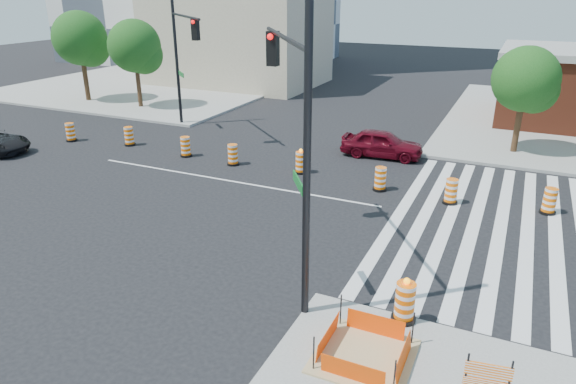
# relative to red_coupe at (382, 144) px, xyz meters

# --- Properties ---
(ground) EXTENTS (120.00, 120.00, 0.00)m
(ground) POSITION_rel_red_coupe_xyz_m (-5.27, -6.29, -0.70)
(ground) COLOR black
(ground) RESTS_ON ground
(sidewalk_nw) EXTENTS (22.00, 22.00, 0.15)m
(sidewalk_nw) POSITION_rel_red_coupe_xyz_m (-23.27, 11.71, -0.62)
(sidewalk_nw) COLOR gray
(sidewalk_nw) RESTS_ON ground
(crosswalk_east) EXTENTS (6.75, 13.50, 0.01)m
(crosswalk_east) POSITION_rel_red_coupe_xyz_m (5.68, -6.29, -0.69)
(crosswalk_east) COLOR silver
(crosswalk_east) RESTS_ON ground
(lane_centerline) EXTENTS (14.00, 0.12, 0.01)m
(lane_centerline) POSITION_rel_red_coupe_xyz_m (-5.27, -6.29, -0.69)
(lane_centerline) COLOR silver
(lane_centerline) RESTS_ON ground
(excavation_pit) EXTENTS (2.20, 2.20, 0.90)m
(excavation_pit) POSITION_rel_red_coupe_xyz_m (3.73, -15.29, -0.48)
(excavation_pit) COLOR tan
(excavation_pit) RESTS_ON ground
(beige_midrise) EXTENTS (14.00, 10.00, 10.00)m
(beige_midrise) POSITION_rel_red_coupe_xyz_m (-17.27, 15.71, 4.30)
(beige_midrise) COLOR tan
(beige_midrise) RESTS_ON ground
(red_coupe) EXTENTS (4.19, 1.90, 1.40)m
(red_coupe) POSITION_rel_red_coupe_xyz_m (0.00, 0.00, 0.00)
(red_coupe) COLOR #540714
(red_coupe) RESTS_ON ground
(signal_pole_se) EXTENTS (3.80, 5.45, 8.60)m
(signal_pole_se) POSITION_rel_red_coupe_xyz_m (0.76, -12.72, 4.56)
(signal_pole_se) COLOR black
(signal_pole_se) RESTS_ON ground
(signal_pole_nw) EXTENTS (4.79, 4.34, 8.36)m
(signal_pole_nw) POSITION_rel_red_coupe_xyz_m (-11.86, -0.03, 4.42)
(signal_pole_nw) COLOR black
(signal_pole_nw) RESTS_ON ground
(pit_drum) EXTENTS (0.63, 0.63, 1.24)m
(pit_drum) POSITION_rel_red_coupe_xyz_m (4.23, -13.50, -0.03)
(pit_drum) COLOR black
(pit_drum) RESTS_ON ground
(barricade) EXTENTS (0.93, 0.19, 1.09)m
(barricade) POSITION_rel_red_coupe_xyz_m (6.37, -15.54, 0.05)
(barricade) COLOR #FF6605
(barricade) RESTS_ON ground
(tree_north_a) EXTENTS (3.88, 3.85, 6.54)m
(tree_north_a) POSITION_rel_red_coupe_xyz_m (-23.51, 3.90, 3.69)
(tree_north_a) COLOR #382314
(tree_north_a) RESTS_ON ground
(tree_north_b) EXTENTS (3.59, 3.59, 6.10)m
(tree_north_b) POSITION_rel_red_coupe_xyz_m (-18.50, 3.80, 3.39)
(tree_north_b) COLOR #382314
(tree_north_b) RESTS_ON ground
(tree_north_c) EXTENTS (3.27, 3.22, 5.47)m
(tree_north_c) POSITION_rel_red_coupe_xyz_m (6.15, 3.36, 2.97)
(tree_north_c) COLOR #382314
(tree_north_c) RESTS_ON ground
(median_drum_0) EXTENTS (0.60, 0.60, 1.02)m
(median_drum_0) POSITION_rel_red_coupe_xyz_m (-16.60, -4.50, -0.22)
(median_drum_0) COLOR black
(median_drum_0) RESTS_ON ground
(median_drum_1) EXTENTS (0.60, 0.60, 1.02)m
(median_drum_1) POSITION_rel_red_coupe_xyz_m (-13.05, -3.79, -0.22)
(median_drum_1) COLOR black
(median_drum_1) RESTS_ON ground
(median_drum_2) EXTENTS (0.60, 0.60, 1.02)m
(median_drum_2) POSITION_rel_red_coupe_xyz_m (-9.10, -4.13, -0.22)
(median_drum_2) COLOR black
(median_drum_2) RESTS_ON ground
(median_drum_3) EXTENTS (0.60, 0.60, 1.02)m
(median_drum_3) POSITION_rel_red_coupe_xyz_m (-6.23, -4.27, -0.22)
(median_drum_3) COLOR black
(median_drum_3) RESTS_ON ground
(median_drum_4) EXTENTS (0.60, 0.60, 1.18)m
(median_drum_4) POSITION_rel_red_coupe_xyz_m (-2.77, -3.98, -0.21)
(median_drum_4) COLOR black
(median_drum_4) RESTS_ON ground
(median_drum_5) EXTENTS (0.60, 0.60, 1.02)m
(median_drum_5) POSITION_rel_red_coupe_xyz_m (1.17, -4.56, -0.22)
(median_drum_5) COLOR black
(median_drum_5) RESTS_ON ground
(median_drum_6) EXTENTS (0.60, 0.60, 1.02)m
(median_drum_6) POSITION_rel_red_coupe_xyz_m (4.12, -4.78, -0.22)
(median_drum_6) COLOR black
(median_drum_6) RESTS_ON ground
(median_drum_7) EXTENTS (0.60, 0.60, 1.02)m
(median_drum_7) POSITION_rel_red_coupe_xyz_m (7.67, -4.22, -0.22)
(median_drum_7) COLOR black
(median_drum_7) RESTS_ON ground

